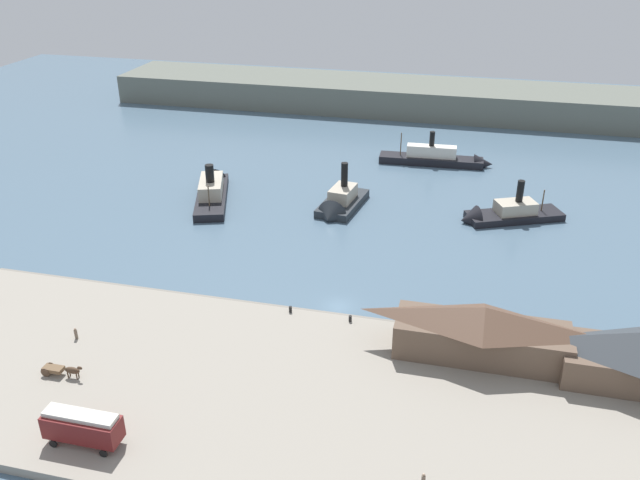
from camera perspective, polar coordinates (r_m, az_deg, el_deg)
name	(u,v)px	position (r m, az deg, el deg)	size (l,w,h in m)	color
ground_plane	(338,306)	(98.13, 1.61, -5.77)	(320.00, 320.00, 0.00)	slate
quay_promenade	(299,399)	(80.49, -1.83, -13.56)	(110.00, 36.00, 1.20)	gray
seawall_edge	(333,317)	(94.90, 1.14, -6.64)	(110.00, 0.80, 1.00)	slate
ferry_shed_east_terminal	(482,331)	(86.48, 13.87, -7.69)	(22.28, 7.36, 7.28)	brown
street_tram	(82,426)	(76.81, -19.88, -14.88)	(8.42, 2.91, 4.05)	maroon
horse_cart	(61,370)	(88.16, -21.47, -10.39)	(5.48, 1.36, 1.87)	brown
pedestrian_walking_west	(423,480)	(70.22, 8.93, -19.84)	(0.40, 0.40, 1.64)	#6B5B4C
pedestrian_by_tram	(76,334)	(94.54, -20.37, -7.61)	(0.42, 0.42, 1.69)	#6B5B4C
mooring_post_center_east	(290,309)	(94.47, -2.58, -6.00)	(0.44, 0.44, 0.90)	black
mooring_post_center_west	(350,319)	(92.46, 2.63, -6.80)	(0.44, 0.44, 0.90)	black
ferry_moored_west	(502,214)	(129.07, 15.46, 2.15)	(20.24, 13.15, 9.70)	black
ferry_outer_harbor	(339,204)	(128.46, 1.66, 3.11)	(8.42, 16.29, 11.13)	#23282D
ferry_mid_harbor	(442,159)	(155.48, 10.52, 6.93)	(25.97, 5.74, 8.99)	black
ferry_departing_north	(212,188)	(137.29, -9.29, 4.43)	(12.78, 24.18, 9.75)	black
far_headland	(419,98)	(197.96, 8.59, 12.08)	(180.00, 24.00, 8.00)	#60665B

